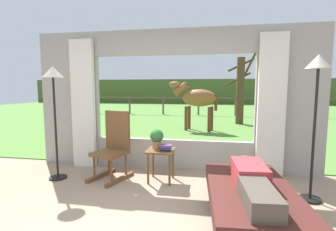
{
  "coord_description": "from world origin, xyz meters",
  "views": [
    {
      "loc": [
        0.71,
        -2.22,
        1.5
      ],
      "look_at": [
        0.0,
        1.8,
        1.05
      ],
      "focal_mm": 26.46,
      "sensor_mm": 36.0,
      "label": 1
    }
  ],
  "objects": [
    {
      "name": "pasture_fence_line",
      "position": [
        0.0,
        11.6,
        0.74
      ],
      "size": [
        16.1,
        0.1,
        1.1
      ],
      "color": "brown",
      "rests_on": "outdoor_pasture_lawn"
    },
    {
      "name": "rocking_chair",
      "position": [
        -0.89,
        1.62,
        0.55
      ],
      "size": [
        0.64,
        0.79,
        1.12
      ],
      "rotation": [
        0.0,
        0.0,
        -0.31
      ],
      "color": "brown",
      "rests_on": "ground_plane"
    },
    {
      "name": "reclining_person",
      "position": [
        1.15,
        0.47,
        0.52
      ],
      "size": [
        0.38,
        1.44,
        0.22
      ],
      "rotation": [
        0.0,
        0.0,
        0.07
      ],
      "color": "#B23338",
      "rests_on": "recliner_sofa"
    },
    {
      "name": "potted_plant",
      "position": [
        -0.16,
        1.65,
        0.7
      ],
      "size": [
        0.22,
        0.22,
        0.32
      ],
      "color": "#9E6042",
      "rests_on": "side_table"
    },
    {
      "name": "floor_lamp_left",
      "position": [
        -1.8,
        1.4,
        1.49
      ],
      "size": [
        0.32,
        0.32,
        1.85
      ],
      "color": "black",
      "rests_on": "ground_plane"
    },
    {
      "name": "book_stack",
      "position": [
        0.01,
        1.53,
        0.57
      ],
      "size": [
        0.2,
        0.17,
        0.1
      ],
      "color": "black",
      "rests_on": "side_table"
    },
    {
      "name": "pasture_tree",
      "position": [
        1.88,
        8.44,
        1.47
      ],
      "size": [
        1.21,
        0.77,
        2.9
      ],
      "color": "#4C3823",
      "rests_on": "outdoor_pasture_lawn"
    },
    {
      "name": "distant_hill_ridge",
      "position": [
        0.0,
        23.0,
        1.2
      ],
      "size": [
        36.0,
        2.0,
        2.4
      ],
      "primitive_type": "cube",
      "color": "#48592C",
      "rests_on": "ground_plane"
    },
    {
      "name": "horse",
      "position": [
        0.2,
        6.5,
        1.16
      ],
      "size": [
        1.82,
        0.87,
        1.73
      ],
      "rotation": [
        0.0,
        0.0,
        1.3
      ],
      "color": "brown",
      "rests_on": "outdoor_pasture_lawn"
    },
    {
      "name": "recliner_sofa",
      "position": [
        1.15,
        0.52,
        0.22
      ],
      "size": [
        1.01,
        1.76,
        0.42
      ],
      "rotation": [
        0.0,
        0.0,
        0.07
      ],
      "color": "black",
      "rests_on": "ground_plane"
    },
    {
      "name": "outdoor_pasture_lawn",
      "position": [
        0.0,
        13.16,
        0.01
      ],
      "size": [
        36.0,
        21.68,
        0.02
      ],
      "primitive_type": "cube",
      "color": "#568438",
      "rests_on": "ground_plane"
    },
    {
      "name": "curtain_panel_right",
      "position": [
        1.69,
        2.12,
        1.2
      ],
      "size": [
        0.44,
        0.1,
        2.4
      ],
      "primitive_type": "cube",
      "color": "silver",
      "rests_on": "ground_plane"
    },
    {
      "name": "back_wall_with_window",
      "position": [
        0.0,
        2.26,
        1.25
      ],
      "size": [
        5.2,
        0.12,
        2.55
      ],
      "color": "#9E998E",
      "rests_on": "ground_plane"
    },
    {
      "name": "floor_lamp_right",
      "position": [
        2.04,
        1.25,
        1.56
      ],
      "size": [
        0.32,
        0.32,
        1.93
      ],
      "color": "black",
      "rests_on": "ground_plane"
    },
    {
      "name": "curtain_panel_left",
      "position": [
        -1.69,
        2.12,
        1.2
      ],
      "size": [
        0.44,
        0.1,
        2.4
      ],
      "primitive_type": "cube",
      "color": "silver",
      "rests_on": "ground_plane"
    },
    {
      "name": "side_table",
      "position": [
        -0.08,
        1.59,
        0.43
      ],
      "size": [
        0.44,
        0.44,
        0.52
      ],
      "color": "brown",
      "rests_on": "ground_plane"
    }
  ]
}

